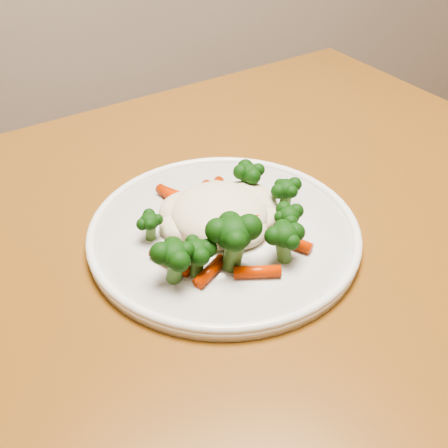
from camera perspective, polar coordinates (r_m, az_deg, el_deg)
name	(u,v)px	position (r m, az deg, el deg)	size (l,w,h in m)	color
dining_table	(147,363)	(0.62, -7.78, -13.84)	(1.33, 1.04, 0.75)	brown
plate	(224,234)	(0.60, 0.00, -1.04)	(0.29, 0.29, 0.01)	white
meal	(226,218)	(0.58, 0.19, 0.61)	(0.19, 0.18, 0.05)	beige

